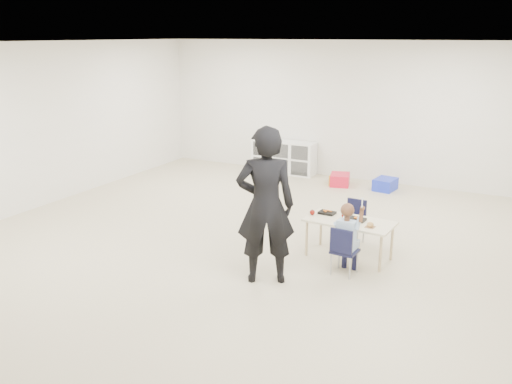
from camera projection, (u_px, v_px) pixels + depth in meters
The scene contains 16 objects.
room at pixel (234, 151), 7.24m from camera, with size 9.00×9.02×2.80m.
table at pixel (349, 239), 7.25m from camera, with size 1.19×0.66×0.53m.
chair_near at pixel (345, 250), 6.75m from camera, with size 0.31×0.29×0.63m, color black, non-canonical shape.
chair_far at pixel (353, 223), 7.73m from camera, with size 0.31×0.29×0.63m, color black, non-canonical shape.
child at pixel (346, 236), 6.70m from camera, with size 0.42×0.42×1.00m, color #AAC8E6, non-canonical shape.
lunch_tray_near at pixel (357, 219), 7.18m from camera, with size 0.22×0.16×0.03m, color black.
lunch_tray_far at pixel (327, 213), 7.45m from camera, with size 0.22×0.16×0.03m, color black.
milk_carton at pixel (346, 220), 7.05m from camera, with size 0.07×0.07×0.10m, color white.
bread_roll at pixel (370, 225), 6.93m from camera, with size 0.09×0.09×0.07m, color tan.
apple_near at pixel (344, 216), 7.27m from camera, with size 0.07×0.07×0.07m, color maroon.
apple_far at pixel (312, 212), 7.39m from camera, with size 0.07×0.07×0.07m, color maroon.
cubby_shelf at pixel (284, 157), 11.72m from camera, with size 1.40×0.40×0.70m, color white.
adult at pixel (265, 206), 6.39m from camera, with size 0.70×0.46×1.92m, color black.
bin_red at pixel (340, 180), 10.80m from camera, with size 0.37×0.47×0.23m, color red.
bin_yellow at pixel (339, 179), 10.88m from camera, with size 0.33×0.42×0.21m, color gold.
bin_blue at pixel (385, 184), 10.47m from camera, with size 0.36×0.46×0.23m, color #1B2FCC.
Camera 1 is at (3.51, -6.19, 2.91)m, focal length 38.00 mm.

